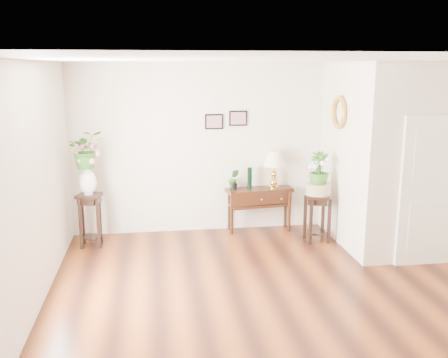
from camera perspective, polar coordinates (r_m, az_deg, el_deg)
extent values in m
cube|color=brown|center=(6.26, 8.25, -13.25)|extent=(6.00, 5.50, 0.02)
cube|color=white|center=(5.64, 9.17, 13.32)|extent=(6.00, 5.50, 0.02)
cube|color=beige|center=(8.41, 3.26, 3.59)|extent=(6.00, 0.02, 2.80)
cube|color=beige|center=(3.38, 22.52, -11.26)|extent=(6.00, 0.02, 2.80)
cube|color=beige|center=(5.70, -21.57, -1.63)|extent=(0.02, 5.50, 2.80)
cube|color=beige|center=(8.20, 19.22, 2.67)|extent=(1.80, 1.95, 2.80)
cube|color=white|center=(7.41, 22.55, -1.36)|extent=(0.90, 0.05, 2.10)
cube|color=black|center=(8.22, -1.14, 6.57)|extent=(0.30, 0.02, 0.25)
cube|color=black|center=(8.28, 1.62, 6.95)|extent=(0.30, 0.02, 0.25)
torus|color=#AD8134|center=(7.84, 12.99, 7.43)|extent=(0.07, 0.51, 0.51)
cube|color=black|center=(8.48, 4.03, -3.49)|extent=(1.15, 0.51, 0.74)
cube|color=gold|center=(8.36, 5.74, 1.33)|extent=(0.47, 0.47, 0.64)
cylinder|color=black|center=(8.31, 2.94, 0.03)|extent=(0.09, 0.09, 0.36)
imported|color=#2E681F|center=(8.27, 1.10, -0.09)|extent=(0.19, 0.17, 0.32)
cube|color=black|center=(8.00, -15.03, -4.54)|extent=(0.41, 0.41, 0.83)
imported|color=#2E681F|center=(7.75, -15.49, 3.29)|extent=(0.62, 0.57, 0.58)
cube|color=black|center=(8.11, 10.58, -4.34)|extent=(0.46, 0.46, 0.76)
cylinder|color=tan|center=(7.99, 10.72, -1.17)|extent=(0.49, 0.49, 0.18)
imported|color=#2E681F|center=(7.92, 10.81, 1.06)|extent=(0.35, 0.35, 0.55)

